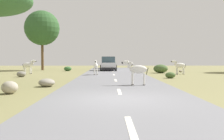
{
  "coord_description": "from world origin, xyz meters",
  "views": [
    {
      "loc": [
        -0.37,
        -9.55,
        1.57
      ],
      "look_at": [
        -0.1,
        11.24,
        0.61
      ],
      "focal_mm": 40.77,
      "sensor_mm": 36.0,
      "label": 1
    }
  ],
  "objects_px": {
    "car_1": "(109,63)",
    "rock_4": "(21,74)",
    "zebra_0": "(96,66)",
    "tree_5": "(42,28)",
    "rock_3": "(180,71)",
    "zebra_3": "(179,66)",
    "rock_1": "(47,83)",
    "bush_0": "(161,69)",
    "bush_2": "(170,75)",
    "zebra_1": "(28,65)",
    "zebra_2": "(137,70)",
    "car_0": "(108,64)",
    "bush_1": "(68,69)",
    "rock_2": "(10,87)"
  },
  "relations": [
    {
      "from": "rock_2",
      "to": "zebra_3",
      "type": "bearing_deg",
      "value": 50.16
    },
    {
      "from": "zebra_2",
      "to": "zebra_1",
      "type": "bearing_deg",
      "value": 51.19
    },
    {
      "from": "bush_2",
      "to": "rock_2",
      "type": "distance_m",
      "value": 12.72
    },
    {
      "from": "rock_3",
      "to": "rock_2",
      "type": "bearing_deg",
      "value": -125.79
    },
    {
      "from": "zebra_3",
      "to": "car_0",
      "type": "relative_size",
      "value": 0.35
    },
    {
      "from": "bush_1",
      "to": "rock_2",
      "type": "xyz_separation_m",
      "value": [
        0.69,
        -20.21,
        0.0
      ]
    },
    {
      "from": "zebra_2",
      "to": "bush_0",
      "type": "height_order",
      "value": "zebra_2"
    },
    {
      "from": "tree_5",
      "to": "bush_1",
      "type": "height_order",
      "value": "tree_5"
    },
    {
      "from": "bush_0",
      "to": "bush_2",
      "type": "xyz_separation_m",
      "value": [
        -0.69,
        -7.1,
        -0.22
      ]
    },
    {
      "from": "rock_2",
      "to": "rock_3",
      "type": "xyz_separation_m",
      "value": [
        12.54,
        17.39,
        -0.16
      ]
    },
    {
      "from": "zebra_3",
      "to": "zebra_0",
      "type": "bearing_deg",
      "value": 95.83
    },
    {
      "from": "bush_0",
      "to": "car_0",
      "type": "bearing_deg",
      "value": 138.3
    },
    {
      "from": "car_0",
      "to": "tree_5",
      "type": "xyz_separation_m",
      "value": [
        -8.73,
        1.75,
        4.7
      ]
    },
    {
      "from": "zebra_3",
      "to": "bush_1",
      "type": "height_order",
      "value": "zebra_3"
    },
    {
      "from": "zebra_2",
      "to": "bush_2",
      "type": "relative_size",
      "value": 1.92
    },
    {
      "from": "car_1",
      "to": "rock_1",
      "type": "distance_m",
      "value": 24.64
    },
    {
      "from": "car_1",
      "to": "bush_0",
      "type": "height_order",
      "value": "car_1"
    },
    {
      "from": "car_0",
      "to": "bush_1",
      "type": "distance_m",
      "value": 5.09
    },
    {
      "from": "bush_1",
      "to": "zebra_0",
      "type": "bearing_deg",
      "value": -63.92
    },
    {
      "from": "car_1",
      "to": "bush_1",
      "type": "distance_m",
      "value": 8.71
    },
    {
      "from": "tree_5",
      "to": "rock_3",
      "type": "xyz_separation_m",
      "value": [
        16.93,
        -5.18,
        -5.43
      ]
    },
    {
      "from": "zebra_0",
      "to": "bush_1",
      "type": "distance_m",
      "value": 8.85
    },
    {
      "from": "zebra_3",
      "to": "bush_2",
      "type": "relative_size",
      "value": 1.91
    },
    {
      "from": "zebra_1",
      "to": "rock_1",
      "type": "distance_m",
      "value": 12.55
    },
    {
      "from": "tree_5",
      "to": "bush_0",
      "type": "distance_m",
      "value": 16.65
    },
    {
      "from": "zebra_1",
      "to": "car_1",
      "type": "height_order",
      "value": "car_1"
    },
    {
      "from": "tree_5",
      "to": "rock_2",
      "type": "relative_size",
      "value": 10.93
    },
    {
      "from": "car_1",
      "to": "zebra_0",
      "type": "bearing_deg",
      "value": -97.39
    },
    {
      "from": "car_0",
      "to": "tree_5",
      "type": "distance_m",
      "value": 10.07
    },
    {
      "from": "zebra_1",
      "to": "tree_5",
      "type": "relative_size",
      "value": 0.2
    },
    {
      "from": "car_0",
      "to": "rock_1",
      "type": "xyz_separation_m",
      "value": [
        -3.4,
        -17.98,
        -0.62
      ]
    },
    {
      "from": "bush_2",
      "to": "rock_2",
      "type": "bearing_deg",
      "value": -136.73
    },
    {
      "from": "car_1",
      "to": "rock_4",
      "type": "distance_m",
      "value": 18.56
    },
    {
      "from": "bush_0",
      "to": "zebra_3",
      "type": "bearing_deg",
      "value": -57.74
    },
    {
      "from": "bush_0",
      "to": "rock_2",
      "type": "height_order",
      "value": "bush_0"
    },
    {
      "from": "bush_0",
      "to": "rock_1",
      "type": "relative_size",
      "value": 1.66
    },
    {
      "from": "zebra_0",
      "to": "rock_1",
      "type": "relative_size",
      "value": 1.62
    },
    {
      "from": "zebra_3",
      "to": "rock_4",
      "type": "distance_m",
      "value": 14.74
    },
    {
      "from": "bush_1",
      "to": "zebra_2",
      "type": "bearing_deg",
      "value": -68.58
    },
    {
      "from": "zebra_2",
      "to": "rock_4",
      "type": "relative_size",
      "value": 2.05
    },
    {
      "from": "zebra_1",
      "to": "rock_1",
      "type": "xyz_separation_m",
      "value": [
        4.65,
        -11.63,
        -0.65
      ]
    },
    {
      "from": "tree_5",
      "to": "zebra_0",
      "type": "bearing_deg",
      "value": -53.58
    },
    {
      "from": "rock_1",
      "to": "zebra_0",
      "type": "bearing_deg",
      "value": 76.57
    },
    {
      "from": "zebra_1",
      "to": "bush_2",
      "type": "xyz_separation_m",
      "value": [
        12.97,
        -5.76,
        -0.63
      ]
    },
    {
      "from": "tree_5",
      "to": "rock_4",
      "type": "distance_m",
      "value": 13.51
    },
    {
      "from": "zebra_2",
      "to": "rock_1",
      "type": "xyz_separation_m",
      "value": [
        -5.05,
        -0.34,
        -0.69
      ]
    },
    {
      "from": "bush_1",
      "to": "rock_2",
      "type": "height_order",
      "value": "rock_2"
    },
    {
      "from": "zebra_3",
      "to": "bush_0",
      "type": "xyz_separation_m",
      "value": [
        -1.4,
        2.22,
        -0.4
      ]
    },
    {
      "from": "zebra_3",
      "to": "rock_1",
      "type": "distance_m",
      "value": 14.98
    },
    {
      "from": "zebra_3",
      "to": "car_0",
      "type": "distance_m",
      "value": 10.06
    }
  ]
}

